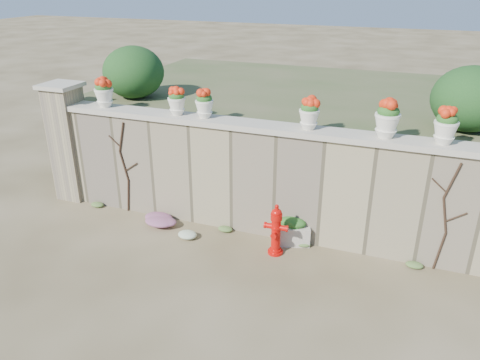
% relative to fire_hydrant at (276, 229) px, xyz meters
% --- Properties ---
extents(ground, '(80.00, 80.00, 0.00)m').
position_rel_fire_hydrant_xyz_m(ground, '(-0.61, -1.11, -0.47)').
color(ground, '#4D4126').
rests_on(ground, ground).
extents(stone_wall, '(8.00, 0.40, 2.00)m').
position_rel_fire_hydrant_xyz_m(stone_wall, '(-0.61, 0.69, 0.53)').
color(stone_wall, gray).
rests_on(stone_wall, ground).
extents(wall_cap, '(8.10, 0.52, 0.10)m').
position_rel_fire_hydrant_xyz_m(wall_cap, '(-0.61, 0.69, 1.58)').
color(wall_cap, '#BAB19E').
rests_on(wall_cap, stone_wall).
extents(gate_pillar, '(0.72, 0.72, 2.48)m').
position_rel_fire_hydrant_xyz_m(gate_pillar, '(-4.76, 0.69, 0.78)').
color(gate_pillar, gray).
rests_on(gate_pillar, ground).
extents(raised_fill, '(9.00, 6.00, 2.00)m').
position_rel_fire_hydrant_xyz_m(raised_fill, '(-0.61, 3.89, 0.53)').
color(raised_fill, '#384C23').
rests_on(raised_fill, ground).
extents(back_shrub_left, '(1.30, 1.30, 1.10)m').
position_rel_fire_hydrant_xyz_m(back_shrub_left, '(-3.81, 1.89, 2.08)').
color(back_shrub_left, '#143814').
rests_on(back_shrub_left, raised_fill).
extents(back_shrub_right, '(1.30, 1.30, 1.10)m').
position_rel_fire_hydrant_xyz_m(back_shrub_right, '(2.79, 1.89, 2.08)').
color(back_shrub_right, '#143814').
rests_on(back_shrub_right, raised_fill).
extents(vine_left, '(0.60, 0.04, 1.91)m').
position_rel_fire_hydrant_xyz_m(vine_left, '(-3.28, 0.47, 0.52)').
color(vine_left, black).
rests_on(vine_left, ground).
extents(vine_right, '(0.60, 0.04, 1.91)m').
position_rel_fire_hydrant_xyz_m(vine_right, '(2.62, 0.47, 0.52)').
color(vine_right, black).
rests_on(vine_right, ground).
extents(fire_hydrant, '(0.40, 0.29, 0.94)m').
position_rel_fire_hydrant_xyz_m(fire_hydrant, '(0.00, 0.00, 0.00)').
color(fire_hydrant, '#C30B07').
rests_on(fire_hydrant, ground).
extents(planter_box, '(0.70, 0.53, 0.51)m').
position_rel_fire_hydrant_xyz_m(planter_box, '(0.18, 0.44, -0.24)').
color(planter_box, '#BAB19E').
rests_on(planter_box, ground).
extents(green_shrub, '(0.61, 0.55, 0.58)m').
position_rel_fire_hydrant_xyz_m(green_shrub, '(0.11, 0.39, -0.19)').
color(green_shrub, '#1E5119').
rests_on(green_shrub, ground).
extents(magenta_clump, '(0.99, 0.66, 0.26)m').
position_rel_fire_hydrant_xyz_m(magenta_clump, '(-2.34, 0.18, -0.34)').
color(magenta_clump, '#BD259F').
rests_on(magenta_clump, ground).
extents(white_flowers, '(0.47, 0.37, 0.17)m').
position_rel_fire_hydrant_xyz_m(white_flowers, '(-1.66, -0.07, -0.39)').
color(white_flowers, white).
rests_on(white_flowers, ground).
extents(urn_pot_0, '(0.37, 0.37, 0.57)m').
position_rel_fire_hydrant_xyz_m(urn_pot_0, '(-3.73, 0.69, 1.91)').
color(urn_pot_0, white).
rests_on(urn_pot_0, wall_cap).
extents(urn_pot_1, '(0.33, 0.33, 0.51)m').
position_rel_fire_hydrant_xyz_m(urn_pot_1, '(-2.15, 0.69, 1.88)').
color(urn_pot_1, white).
rests_on(urn_pot_1, wall_cap).
extents(urn_pot_2, '(0.33, 0.33, 0.52)m').
position_rel_fire_hydrant_xyz_m(urn_pot_2, '(-1.60, 0.69, 1.88)').
color(urn_pot_2, white).
rests_on(urn_pot_2, wall_cap).
extents(urn_pot_3, '(0.34, 0.34, 0.53)m').
position_rel_fire_hydrant_xyz_m(urn_pot_3, '(0.31, 0.69, 1.89)').
color(urn_pot_3, white).
rests_on(urn_pot_3, wall_cap).
extents(urn_pot_4, '(0.40, 0.40, 0.62)m').
position_rel_fire_hydrant_xyz_m(urn_pot_4, '(1.55, 0.69, 1.93)').
color(urn_pot_4, white).
rests_on(urn_pot_4, wall_cap).
extents(urn_pot_5, '(0.36, 0.36, 0.57)m').
position_rel_fire_hydrant_xyz_m(urn_pot_5, '(2.40, 0.69, 1.91)').
color(urn_pot_5, white).
rests_on(urn_pot_5, wall_cap).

